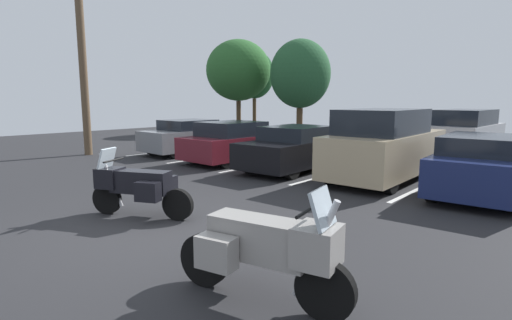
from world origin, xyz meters
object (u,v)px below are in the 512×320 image
(car_black, at_px, (299,148))
(car_navy, at_px, (484,165))
(car_maroon, at_px, (238,142))
(car_far_blue, at_px, (399,134))
(motorcycle_touring, at_px, (137,186))
(car_tan, at_px, (385,146))
(car_grey, at_px, (191,137))
(motorcycle_second, at_px, (266,248))
(utility_pole, at_px, (81,37))
(car_far_silver, at_px, (466,132))

(car_black, bearing_deg, car_navy, 0.32)
(car_maroon, xyz_separation_m, car_far_blue, (3.16, 7.28, 0.01))
(motorcycle_touring, distance_m, car_tan, 7.02)
(car_far_blue, bearing_deg, car_grey, -131.04)
(car_black, bearing_deg, motorcycle_touring, -83.14)
(car_tan, bearing_deg, motorcycle_second, -75.54)
(car_far_blue, bearing_deg, car_tan, -71.26)
(car_maroon, height_order, car_navy, car_maroon)
(car_grey, height_order, utility_pole, utility_pole)
(car_navy, height_order, utility_pole, utility_pole)
(car_black, xyz_separation_m, utility_pole, (-8.51, -3.02, 4.03))
(motorcycle_second, relative_size, car_maroon, 0.48)
(car_maroon, distance_m, car_far_silver, 9.45)
(motorcycle_second, relative_size, car_grey, 0.51)
(car_tan, xyz_separation_m, car_far_silver, (0.38, 7.08, -0.05))
(motorcycle_touring, height_order, car_navy, car_navy)
(car_black, distance_m, car_far_silver, 7.98)
(motorcycle_touring, bearing_deg, car_far_blue, 91.26)
(car_grey, xyz_separation_m, car_far_silver, (8.89, 7.17, 0.23))
(car_black, height_order, car_navy, car_navy)
(car_far_blue, bearing_deg, motorcycle_second, -73.47)
(motorcycle_second, xyz_separation_m, car_maroon, (-7.48, 7.27, 0.06))
(car_far_silver, bearing_deg, car_grey, -141.13)
(utility_pole, bearing_deg, car_far_blue, 48.63)
(motorcycle_touring, distance_m, car_far_blue, 13.68)
(car_navy, relative_size, utility_pole, 0.48)
(car_maroon, relative_size, utility_pole, 0.49)
(motorcycle_second, distance_m, car_navy, 7.41)
(car_maroon, relative_size, car_far_blue, 1.02)
(car_grey, bearing_deg, car_far_silver, 38.87)
(motorcycle_second, relative_size, car_far_silver, 0.48)
(car_navy, height_order, car_far_blue, car_far_blue)
(car_tan, bearing_deg, car_far_silver, 86.96)
(car_black, distance_m, car_far_blue, 7.21)
(motorcycle_second, distance_m, car_maroon, 10.43)
(car_grey, height_order, car_far_blue, car_far_blue)
(car_black, bearing_deg, car_far_silver, 66.18)
(car_maroon, distance_m, utility_pole, 7.66)
(car_far_blue, bearing_deg, motorcycle_touring, -88.74)
(motorcycle_touring, xyz_separation_m, motorcycle_second, (4.02, -0.88, 0.03))
(car_grey, bearing_deg, motorcycle_second, -35.56)
(car_black, height_order, car_far_silver, car_far_silver)
(car_grey, height_order, car_maroon, car_maroon)
(car_far_blue, bearing_deg, car_navy, -55.48)
(motorcycle_touring, height_order, car_far_blue, car_far_blue)
(car_far_silver, bearing_deg, car_black, -113.82)
(car_grey, distance_m, utility_pole, 5.84)
(car_grey, relative_size, car_tan, 0.87)
(utility_pole, bearing_deg, car_tan, 15.89)
(motorcycle_second, xyz_separation_m, car_far_blue, (-4.32, 14.55, 0.07))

